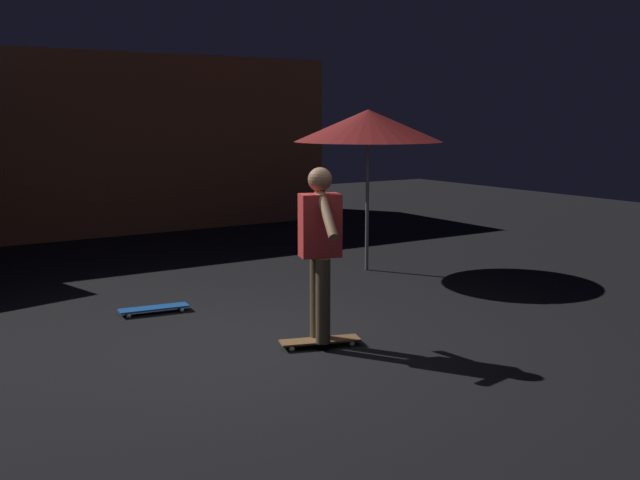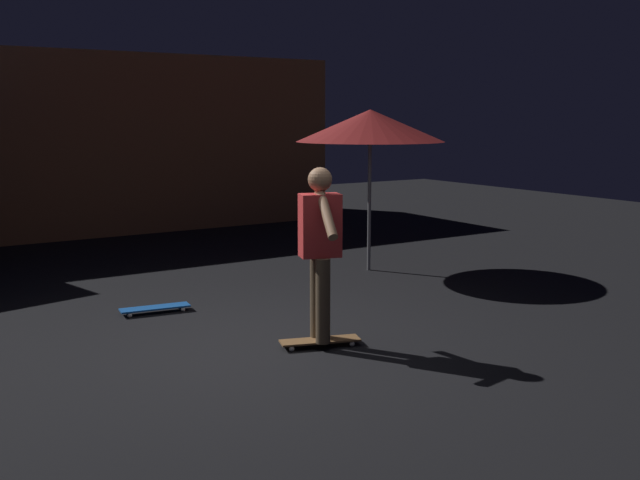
# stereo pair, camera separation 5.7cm
# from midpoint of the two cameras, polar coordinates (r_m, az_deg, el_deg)

# --- Properties ---
(ground_plane) EXTENTS (28.00, 28.00, 0.00)m
(ground_plane) POSITION_cam_midpoint_polar(r_m,az_deg,el_deg) (7.28, -4.68, -8.23)
(ground_plane) COLOR black
(low_building) EXTENTS (9.13, 3.30, 3.36)m
(low_building) POSITION_cam_midpoint_polar(r_m,az_deg,el_deg) (15.71, -17.63, 7.14)
(low_building) COLOR #C67A47
(low_building) RESTS_ON ground_plane
(patio_umbrella) EXTENTS (2.10, 2.10, 2.30)m
(patio_umbrella) POSITION_cam_midpoint_polar(r_m,az_deg,el_deg) (10.60, 3.56, 8.73)
(patio_umbrella) COLOR slate
(patio_umbrella) RESTS_ON ground_plane
(skateboard_ridden) EXTENTS (0.80, 0.43, 0.07)m
(skateboard_ridden) POSITION_cam_midpoint_polar(r_m,az_deg,el_deg) (7.28, -0.23, -7.75)
(skateboard_ridden) COLOR olive
(skateboard_ridden) RESTS_ON ground_plane
(skateboard_spare) EXTENTS (0.80, 0.30, 0.07)m
(skateboard_spare) POSITION_cam_midpoint_polar(r_m,az_deg,el_deg) (8.67, -12.81, -5.14)
(skateboard_spare) COLOR #1959B2
(skateboard_spare) RESTS_ON ground_plane
(skater) EXTENTS (0.43, 0.96, 1.67)m
(skater) POSITION_cam_midpoint_polar(r_m,az_deg,el_deg) (7.05, -0.23, -0.11)
(skater) COLOR brown
(skater) RESTS_ON skateboard_ridden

